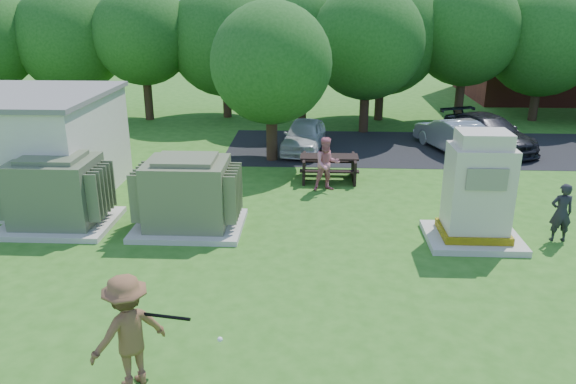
# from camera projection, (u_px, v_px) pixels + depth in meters

# --- Properties ---
(ground) EXTENTS (120.00, 120.00, 0.00)m
(ground) POSITION_uv_depth(u_px,v_px,m) (279.00, 317.00, 11.45)
(ground) COLOR #2D6619
(ground) RESTS_ON ground
(parking_strip) EXTENTS (20.00, 6.00, 0.01)m
(parking_strip) POSITION_uv_depth(u_px,v_px,m) (463.00, 149.00, 23.84)
(parking_strip) COLOR #232326
(parking_strip) RESTS_ON ground
(transformer_left) EXTENTS (3.00, 2.40, 2.07)m
(transformer_left) POSITION_uv_depth(u_px,v_px,m) (57.00, 193.00, 15.66)
(transformer_left) COLOR beige
(transformer_left) RESTS_ON ground
(transformer_right) EXTENTS (3.00, 2.40, 2.07)m
(transformer_right) POSITION_uv_depth(u_px,v_px,m) (188.00, 196.00, 15.49)
(transformer_right) COLOR beige
(transformer_right) RESTS_ON ground
(generator_cabinet) EXTENTS (2.45, 2.01, 2.99)m
(generator_cabinet) POSITION_uv_depth(u_px,v_px,m) (477.00, 195.00, 14.57)
(generator_cabinet) COLOR beige
(generator_cabinet) RESTS_ON ground
(picnic_table) EXTENTS (2.03, 1.52, 0.87)m
(picnic_table) POSITION_uv_depth(u_px,v_px,m) (329.00, 165.00, 19.77)
(picnic_table) COLOR black
(picnic_table) RESTS_ON ground
(batter) EXTENTS (1.47, 1.43, 2.02)m
(batter) POSITION_uv_depth(u_px,v_px,m) (128.00, 332.00, 9.18)
(batter) COLOR brown
(batter) RESTS_ON ground
(person_by_generator) EXTENTS (0.59, 0.39, 1.61)m
(person_by_generator) POSITION_uv_depth(u_px,v_px,m) (561.00, 213.00, 14.74)
(person_by_generator) COLOR black
(person_by_generator) RESTS_ON ground
(person_at_picnic) EXTENTS (1.03, 0.89, 1.81)m
(person_at_picnic) POSITION_uv_depth(u_px,v_px,m) (327.00, 164.00, 18.57)
(person_at_picnic) COLOR #CF6D7E
(person_at_picnic) RESTS_ON ground
(car_white) EXTENTS (2.04, 4.04, 1.32)m
(car_white) POSITION_uv_depth(u_px,v_px,m) (304.00, 135.00, 23.37)
(car_white) COLOR silver
(car_white) RESTS_ON ground
(car_silver_a) EXTENTS (2.70, 4.39, 1.37)m
(car_silver_a) POSITION_uv_depth(u_px,v_px,m) (452.00, 135.00, 23.41)
(car_silver_a) COLOR #B7B8BD
(car_silver_a) RESTS_ON ground
(car_dark) EXTENTS (3.66, 5.27, 1.42)m
(car_dark) POSITION_uv_depth(u_px,v_px,m) (488.00, 133.00, 23.64)
(car_dark) COLOR black
(car_dark) RESTS_ON ground
(batting_equipment) EXTENTS (1.56, 0.20, 0.50)m
(batting_equipment) POSITION_uv_depth(u_px,v_px,m) (168.00, 321.00, 9.05)
(batting_equipment) COLOR black
(batting_equipment) RESTS_ON ground
(tree_row) EXTENTS (41.30, 13.30, 7.30)m
(tree_row) POSITION_uv_depth(u_px,v_px,m) (338.00, 39.00, 27.41)
(tree_row) COLOR #47301E
(tree_row) RESTS_ON ground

